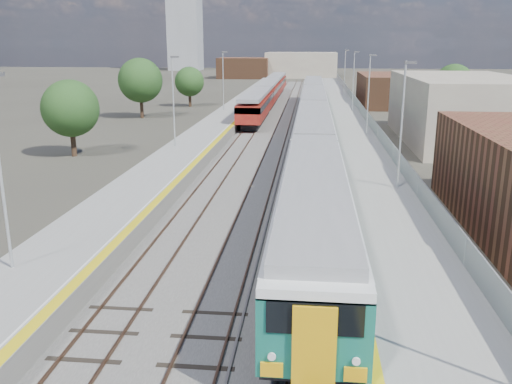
# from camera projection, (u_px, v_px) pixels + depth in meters

# --- Properties ---
(ground) EXTENTS (320.00, 320.00, 0.00)m
(ground) POSITION_uv_depth(u_px,v_px,m) (299.00, 131.00, 60.72)
(ground) COLOR #47443A
(ground) RESTS_ON ground
(ballast_bed) EXTENTS (10.50, 155.00, 0.06)m
(ballast_bed) POSITION_uv_depth(u_px,v_px,m) (281.00, 127.00, 63.33)
(ballast_bed) COLOR #565451
(ballast_bed) RESTS_ON ground
(tracks) EXTENTS (8.96, 160.00, 0.17)m
(tracks) POSITION_uv_depth(u_px,v_px,m) (286.00, 124.00, 64.86)
(tracks) COLOR #4C3323
(tracks) RESTS_ON ground
(platform_right) EXTENTS (4.70, 155.00, 8.52)m
(platform_right) POSITION_uv_depth(u_px,v_px,m) (346.00, 124.00, 62.45)
(platform_right) COLOR slate
(platform_right) RESTS_ON ground
(platform_left) EXTENTS (4.30, 155.00, 8.52)m
(platform_left) POSITION_uv_depth(u_px,v_px,m) (223.00, 122.00, 63.85)
(platform_left) COLOR slate
(platform_left) RESTS_ON ground
(buildings) EXTENTS (72.00, 185.50, 40.00)m
(buildings) POSITION_uv_depth(u_px,v_px,m) (240.00, 39.00, 144.64)
(buildings) COLOR brown
(buildings) RESTS_ON ground
(green_train) EXTENTS (3.04, 84.64, 3.35)m
(green_train) POSITION_uv_depth(u_px,v_px,m) (313.00, 117.00, 54.09)
(green_train) COLOR black
(green_train) RESTS_ON ground
(red_train) EXTENTS (2.84, 57.66, 3.59)m
(red_train) POSITION_uv_depth(u_px,v_px,m) (269.00, 92.00, 85.24)
(red_train) COLOR black
(red_train) RESTS_ON ground
(tree_a) EXTENTS (4.85, 4.85, 6.57)m
(tree_a) POSITION_uv_depth(u_px,v_px,m) (70.00, 109.00, 45.99)
(tree_a) COLOR #382619
(tree_a) RESTS_ON ground
(tree_b) EXTENTS (5.69, 5.69, 7.71)m
(tree_b) POSITION_uv_depth(u_px,v_px,m) (140.00, 80.00, 69.88)
(tree_b) COLOR #382619
(tree_b) RESTS_ON ground
(tree_c) EXTENTS (4.48, 4.48, 6.07)m
(tree_c) POSITION_uv_depth(u_px,v_px,m) (189.00, 82.00, 82.90)
(tree_c) COLOR #382619
(tree_c) RESTS_ON ground
(tree_d) EXTENTS (5.09, 5.09, 6.90)m
(tree_d) POSITION_uv_depth(u_px,v_px,m) (454.00, 83.00, 72.09)
(tree_d) COLOR #382619
(tree_d) RESTS_ON ground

